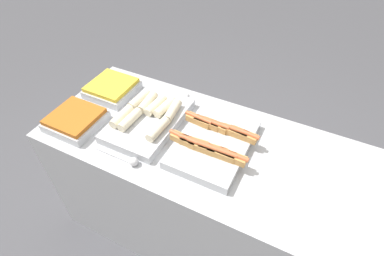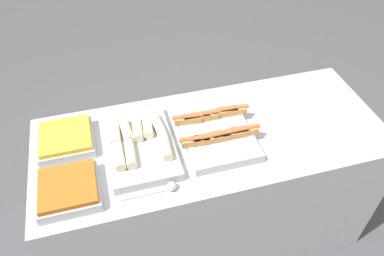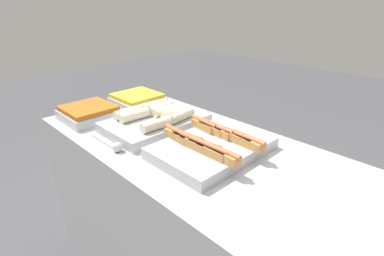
# 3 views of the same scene
# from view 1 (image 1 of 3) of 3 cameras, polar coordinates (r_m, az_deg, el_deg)

# --- Properties ---
(ground_plane) EXTENTS (12.00, 12.00, 0.00)m
(ground_plane) POSITION_cam_1_polar(r_m,az_deg,el_deg) (2.29, 2.62, -18.66)
(ground_plane) COLOR #4C4C51
(counter) EXTENTS (1.84, 0.75, 0.89)m
(counter) POSITION_cam_1_polar(r_m,az_deg,el_deg) (1.90, 3.06, -12.51)
(counter) COLOR #B7BABF
(counter) RESTS_ON ground_plane
(tray_hotdogs) EXTENTS (0.42, 0.49, 0.10)m
(tray_hotdogs) POSITION_cam_1_polar(r_m,az_deg,el_deg) (1.52, 4.10, -2.62)
(tray_hotdogs) COLOR #B7BABF
(tray_hotdogs) RESTS_ON counter
(tray_wraps) EXTENTS (0.32, 0.50, 0.10)m
(tray_wraps) POSITION_cam_1_polar(r_m,az_deg,el_deg) (1.66, -8.23, 1.98)
(tray_wraps) COLOR #B7BABF
(tray_wraps) RESTS_ON counter
(tray_side_front) EXTENTS (0.27, 0.27, 0.07)m
(tray_side_front) POSITION_cam_1_polar(r_m,az_deg,el_deg) (1.75, -21.29, 1.46)
(tray_side_front) COLOR #B7BABF
(tray_side_front) RESTS_ON counter
(tray_side_back) EXTENTS (0.27, 0.27, 0.07)m
(tray_side_back) POSITION_cam_1_polar(r_m,az_deg,el_deg) (1.92, -14.99, 7.32)
(tray_side_back) COLOR #B7BABF
(tray_side_back) RESTS_ON counter
(serving_spoon_near) EXTENTS (0.25, 0.05, 0.05)m
(serving_spoon_near) POSITION_cam_1_polar(r_m,az_deg,el_deg) (1.49, -11.77, -6.08)
(serving_spoon_near) COLOR silver
(serving_spoon_near) RESTS_ON counter
(serving_spoon_far) EXTENTS (0.24, 0.05, 0.05)m
(serving_spoon_far) POSITION_cam_1_polar(r_m,az_deg,el_deg) (1.82, -1.71, 6.14)
(serving_spoon_far) COLOR silver
(serving_spoon_far) RESTS_ON counter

